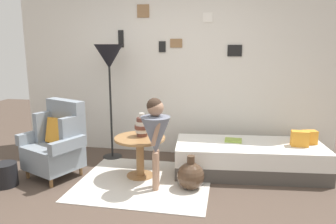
{
  "coord_description": "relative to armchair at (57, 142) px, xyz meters",
  "views": [
    {
      "loc": [
        0.88,
        -2.82,
        1.65
      ],
      "look_at": [
        0.15,
        0.95,
        0.85
      ],
      "focal_mm": 34.02,
      "sensor_mm": 36.0,
      "label": 1
    }
  ],
  "objects": [
    {
      "name": "pillow_mid",
      "position": [
        3.04,
        0.55,
        0.06
      ],
      "size": [
        0.21,
        0.12,
        0.2
      ],
      "primitive_type": "cube",
      "rotation": [
        0.0,
        0.0,
        0.0
      ],
      "color": "orange",
      "rests_on": "daybed"
    },
    {
      "name": "gallery_wall",
      "position": [
        1.26,
        1.21,
        0.86
      ],
      "size": [
        4.8,
        0.12,
        2.6
      ],
      "color": "silver",
      "rests_on": "ground"
    },
    {
      "name": "demijohn_near",
      "position": [
        1.73,
        -0.09,
        -0.27
      ],
      "size": [
        0.32,
        0.32,
        0.41
      ],
      "color": "#473323",
      "rests_on": "ground"
    },
    {
      "name": "side_table",
      "position": [
        1.06,
        0.15,
        -0.05
      ],
      "size": [
        0.64,
        0.64,
        0.52
      ],
      "color": "#9E7042",
      "rests_on": "ground"
    },
    {
      "name": "pillow_head",
      "position": [
        3.19,
        0.68,
        0.05
      ],
      "size": [
        0.2,
        0.16,
        0.18
      ],
      "primitive_type": "cube",
      "rotation": [
        0.0,
        0.0,
        0.22
      ],
      "color": "orange",
      "rests_on": "daybed"
    },
    {
      "name": "daybed",
      "position": [
        2.43,
        0.54,
        -0.24
      ],
      "size": [
        1.97,
        0.98,
        0.4
      ],
      "color": "#4C4742",
      "rests_on": "ground"
    },
    {
      "name": "book_on_daybed",
      "position": [
        2.22,
        0.61,
        -0.02
      ],
      "size": [
        0.23,
        0.17,
        0.03
      ],
      "primitive_type": "cube",
      "rotation": [
        0.0,
        0.0,
        -0.05
      ],
      "color": "#92B044",
      "rests_on": "daybed"
    },
    {
      "name": "person_child",
      "position": [
        1.34,
        -0.17,
        0.25
      ],
      "size": [
        0.34,
        0.34,
        1.09
      ],
      "color": "#A37A60",
      "rests_on": "ground"
    },
    {
      "name": "ground_plane",
      "position": [
        1.26,
        -0.74,
        -0.44
      ],
      "size": [
        12.0,
        12.0,
        0.0
      ],
      "primitive_type": "plane",
      "color": "#4C3D33"
    },
    {
      "name": "floor_lamp",
      "position": [
        0.45,
        0.76,
        1.01
      ],
      "size": [
        0.41,
        0.41,
        1.67
      ],
      "color": "black",
      "rests_on": "ground"
    },
    {
      "name": "magazine_basket",
      "position": [
        -0.46,
        -0.43,
        -0.3
      ],
      "size": [
        0.28,
        0.28,
        0.28
      ],
      "primitive_type": "cylinder",
      "color": "black",
      "rests_on": "ground"
    },
    {
      "name": "rug",
      "position": [
        1.16,
        0.0,
        -0.43
      ],
      "size": [
        1.6,
        1.43,
        0.01
      ],
      "primitive_type": "cube",
      "color": "silver",
      "rests_on": "ground"
    },
    {
      "name": "armchair",
      "position": [
        0.0,
        0.0,
        0.0
      ],
      "size": [
        0.89,
        0.79,
        0.97
      ],
      "color": "olive",
      "rests_on": "ground"
    },
    {
      "name": "vase_striped",
      "position": [
        1.07,
        0.21,
        0.21
      ],
      "size": [
        0.19,
        0.19,
        0.3
      ],
      "color": "brown",
      "rests_on": "side_table"
    }
  ]
}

